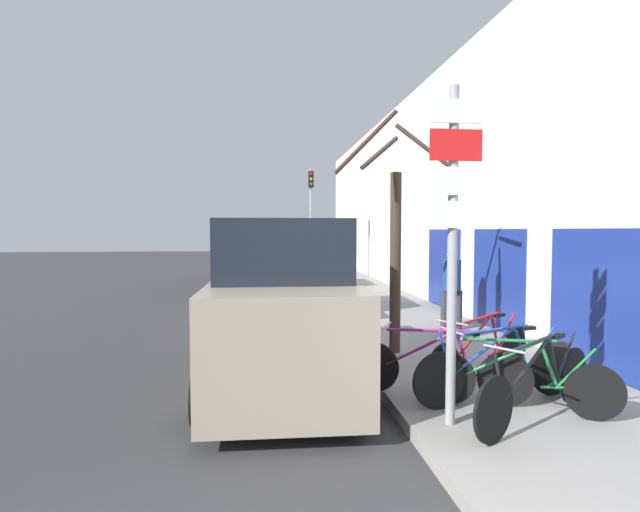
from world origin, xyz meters
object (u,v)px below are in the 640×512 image
Objects in this scene: parked_car_2 at (272,261)px; bicycle_4 at (481,354)px; parked_car_0 at (282,311)px; signpost at (453,234)px; pedestrian_near at (452,283)px; bicycle_3 at (437,368)px; traffic_light at (311,209)px; bicycle_0 at (538,385)px; bicycle_1 at (518,380)px; street_tree at (394,244)px; bicycle_2 at (498,370)px; parked_car_3 at (269,255)px; parked_car_1 at (282,276)px.

bicycle_4 is at bearing -76.51° from parked_car_2.
parked_car_0 is 0.91× the size of parked_car_2.
signpost is 2.24m from bicycle_4.
pedestrian_near is at bearing 40.09° from parked_car_0.
bicycle_3 is 14.57m from traffic_light.
bicycle_0 is 0.29m from bicycle_1.
traffic_light is at bearing 90.70° from street_tree.
signpost reaches higher than bicycle_2.
bicycle_3 is 2.19m from parked_car_0.
parked_car_3 is (0.10, 16.08, -0.04)m from parked_car_0.
signpost is 1.87m from bicycle_2.
traffic_light is (-1.82, 10.36, 1.94)m from pedestrian_near.
signpost is 0.82× the size of parked_car_1.
parked_car_1 reaches higher than bicycle_2.
street_tree reaches higher than parked_car_1.
pedestrian_near is at bearing 3.25° from bicycle_3.
bicycle_0 is at bearing -88.53° from pedestrian_near.
bicycle_0 is 0.46× the size of parked_car_0.
traffic_light is at bearing 83.90° from parked_car_0.
traffic_light is (-0.80, 14.89, 2.52)m from bicycle_1.
parked_car_0 is at bearing -93.40° from parked_car_3.
street_tree is (0.22, 3.05, -0.19)m from signpost.
parked_car_0 is at bearing -89.76° from parked_car_1.
parked_car_3 is (-0.11, 10.74, -0.04)m from parked_car_1.
parked_car_2 reaches higher than bicycle_1.
parked_car_0 is 4.55m from pedestrian_near.
pedestrian_near is 2.55m from street_tree.
signpost is 7.49m from parked_car_1.
bicycle_4 is 11.57m from parked_car_2.
bicycle_3 is (-0.67, 0.20, -0.01)m from bicycle_2.
bicycle_2 is 1.14× the size of bicycle_3.
pedestrian_near is (0.96, 4.80, 0.56)m from bicycle_0.
street_tree is at bearing -65.99° from parked_car_1.
bicycle_1 is 0.39× the size of parked_car_2.
parked_car_0 is (-2.53, 1.68, 0.54)m from bicycle_1.
parked_car_1 is 4.16m from pedestrian_near.
parked_car_2 is at bearing 97.07° from signpost.
parked_car_1 is at bearing -100.89° from traffic_light.
traffic_light is (1.63, 2.57, 1.96)m from parked_car_2.
street_tree is at bearing -121.24° from pedestrian_near.
bicycle_1 is at bearing -32.17° from parked_car_0.
pedestrian_near is 0.36× the size of traffic_light.
bicycle_2 is 2.89m from street_tree.
parked_car_3 reaches higher than bicycle_4.
parked_car_1 is at bearing 89.08° from parked_car_0.
street_tree is 0.88× the size of traffic_light.
pedestrian_near reaches higher than bicycle_3.
bicycle_1 is at bearing -85.24° from parked_car_3.
signpost is 3.06m from street_tree.
parked_car_3 is at bearing -25.80° from bicycle_4.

